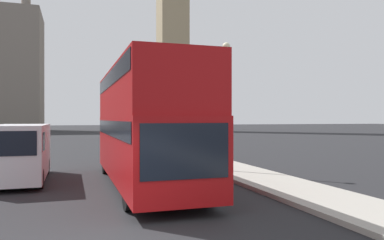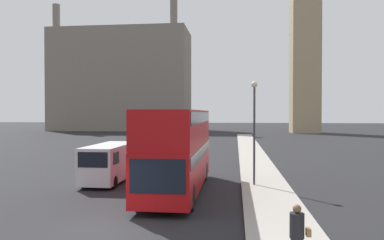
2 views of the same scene
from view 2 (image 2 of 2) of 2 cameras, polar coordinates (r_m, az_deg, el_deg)
ground_plane at (r=14.18m, az=-13.41°, el=-16.42°), size 300.00×300.00×0.00m
sidewalk_strip at (r=13.48m, az=14.17°, el=-17.03°), size 2.71×120.00×0.15m
building_block_distant at (r=95.10m, az=-10.63°, el=5.92°), size 33.10×14.15×29.93m
red_double_decker_bus at (r=20.09m, az=-2.18°, el=-4.07°), size 2.61×10.61×4.40m
white_van at (r=23.65m, az=-12.47°, el=-6.27°), size 2.00×5.65×2.30m
pedestrian at (r=10.63m, az=15.74°, el=-16.79°), size 0.54×0.38×1.71m
street_lamp at (r=21.65m, az=9.48°, el=0.44°), size 0.36×0.36×5.92m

